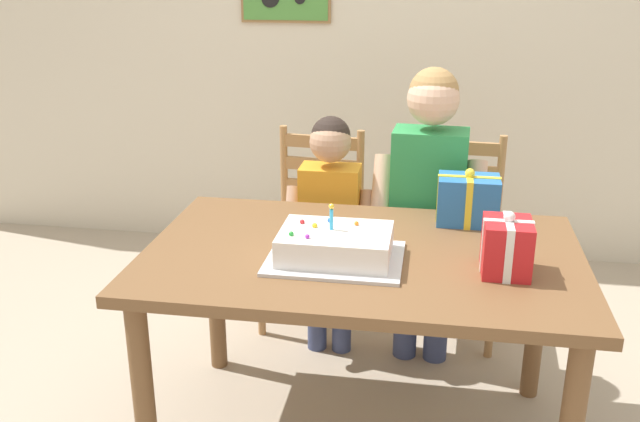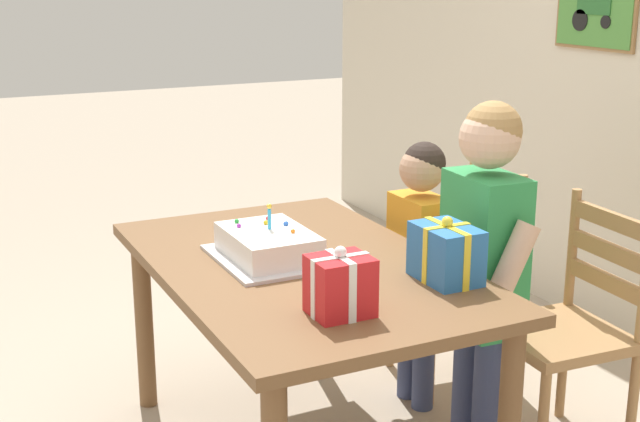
% 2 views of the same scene
% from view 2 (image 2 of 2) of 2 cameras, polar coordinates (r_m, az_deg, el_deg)
% --- Properties ---
extents(dining_table, '(1.47, 0.92, 0.75)m').
position_cam_2_polar(dining_table, '(2.98, -1.21, -5.13)').
color(dining_table, brown).
rests_on(dining_table, ground).
extents(birthday_cake, '(0.44, 0.34, 0.19)m').
position_cam_2_polar(birthday_cake, '(2.97, -3.38, -2.27)').
color(birthday_cake, silver).
rests_on(birthday_cake, dining_table).
extents(gift_box_red_large, '(0.15, 0.18, 0.21)m').
position_cam_2_polar(gift_box_red_large, '(2.49, 1.33, -4.87)').
color(gift_box_red_large, red).
rests_on(gift_box_red_large, dining_table).
extents(gift_box_beside_cake, '(0.23, 0.16, 0.21)m').
position_cam_2_polar(gift_box_beside_cake, '(2.78, 8.20, -2.74)').
color(gift_box_beside_cake, '#286BB7').
rests_on(gift_box_beside_cake, dining_table).
extents(chair_left, '(0.46, 0.46, 0.92)m').
position_cam_2_polar(chair_left, '(3.73, 9.19, -4.01)').
color(chair_left, '#A87A4C').
rests_on(chair_left, ground).
extents(chair_right, '(0.44, 0.44, 0.92)m').
position_cam_2_polar(chair_right, '(3.25, 15.86, -7.38)').
color(chair_right, '#A87A4C').
rests_on(chair_right, ground).
extents(child_older, '(0.47, 0.27, 1.28)m').
position_cam_2_polar(child_older, '(3.06, 10.61, -2.28)').
color(child_older, '#38426B').
rests_on(child_older, ground).
extents(child_younger, '(0.38, 0.22, 1.07)m').
position_cam_2_polar(child_younger, '(3.42, 6.46, -2.47)').
color(child_younger, '#38426B').
rests_on(child_younger, ground).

